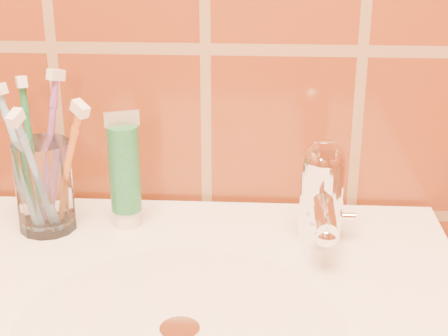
{
  "coord_description": "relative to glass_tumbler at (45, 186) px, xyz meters",
  "views": [
    {
      "loc": [
        0.07,
        0.41,
        1.21
      ],
      "look_at": [
        0.03,
        1.08,
        0.94
      ],
      "focal_mm": 55.0,
      "sensor_mm": 36.0,
      "label": 1
    }
  ],
  "objects": [
    {
      "name": "glass_tumbler",
      "position": [
        0.0,
        0.0,
        0.0
      ],
      "size": [
        0.07,
        0.07,
        0.11
      ],
      "primitive_type": "cylinder",
      "rotation": [
        0.0,
        0.0,
        0.14
      ],
      "color": "white",
      "rests_on": "pedestal_sink"
    },
    {
      "name": "toothpaste_tube",
      "position": [
        0.09,
        0.01,
        0.01
      ],
      "size": [
        0.04,
        0.04,
        0.14
      ],
      "rotation": [
        0.0,
        0.0,
        0.34
      ],
      "color": "white",
      "rests_on": "pedestal_sink"
    },
    {
      "name": "faucet",
      "position": [
        0.31,
        -0.02,
        0.01
      ],
      "size": [
        0.05,
        0.11,
        0.12
      ],
      "color": "white",
      "rests_on": "pedestal_sink"
    },
    {
      "name": "toothbrush_0",
      "position": [
        0.03,
        -0.01,
        0.03
      ],
      "size": [
        0.15,
        0.14,
        0.18
      ],
      "primitive_type": null,
      "rotation": [
        0.41,
        0.0,
        0.92
      ],
      "color": "#C86823",
      "rests_on": "glass_tumbler"
    },
    {
      "name": "toothbrush_1",
      "position": [
        0.0,
        0.02,
        0.04
      ],
      "size": [
        0.09,
        0.11,
        0.19
      ],
      "primitive_type": null,
      "rotation": [
        0.24,
        0.0,
        2.61
      ],
      "color": "#8C4A9F",
      "rests_on": "glass_tumbler"
    },
    {
      "name": "toothbrush_2",
      "position": [
        0.0,
        -0.03,
        0.03
      ],
      "size": [
        0.06,
        0.13,
        0.18
      ],
      "primitive_type": null,
      "rotation": [
        0.36,
        0.0,
        -0.23
      ],
      "color": "#7197C9",
      "rests_on": "glass_tumbler"
    },
    {
      "name": "toothbrush_3",
      "position": [
        -0.02,
        0.0,
        0.03
      ],
      "size": [
        0.11,
        0.1,
        0.18
      ],
      "primitive_type": null,
      "rotation": [
        0.29,
        0.0,
        -2.02
      ],
      "color": "#76B3D2",
      "rests_on": "glass_tumbler"
    },
    {
      "name": "toothbrush_4",
      "position": [
        -0.01,
        0.01,
        0.03
      ],
      "size": [
        0.07,
        0.09,
        0.19
      ],
      "primitive_type": null,
      "rotation": [
        0.18,
        0.0,
        -2.66
      ],
      "color": "#1D6F3E",
      "rests_on": "glass_tumbler"
    }
  ]
}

